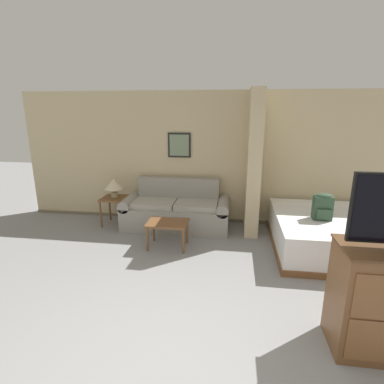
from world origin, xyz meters
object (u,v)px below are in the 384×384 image
Objects in this scene: couch at (176,211)px; backpack at (323,206)px; table_lamp at (114,184)px; bed at (329,233)px; coffee_table at (168,225)px.

backpack is (2.49, -0.75, 0.45)m from couch.
couch is at bearing 163.25° from backpack.
bed is at bearing -8.41° from table_lamp.
table_lamp is 3.99m from bed.
table_lamp reaches higher than couch.
bed is 0.55m from backpack.
coffee_table is at bearing -173.50° from bed.
backpack is (3.72, -0.71, -0.04)m from table_lamp.
backpack is (2.46, 0.17, 0.40)m from coffee_table.
backpack is at bearing -16.75° from couch.
coffee_table is at bearing -176.14° from backpack.
couch is 1.33m from table_lamp.
couch is 3.07× the size of coffee_table.
bed is at bearing -12.93° from couch.
couch is 0.92m from coffee_table.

